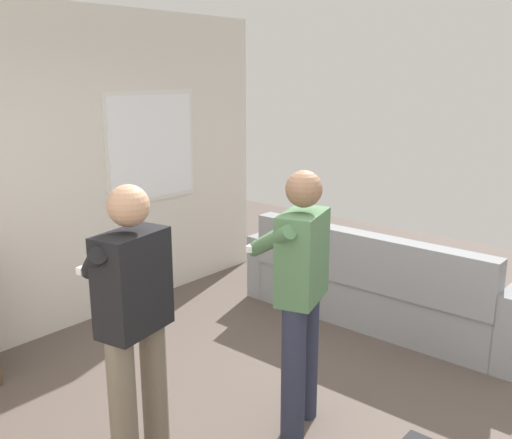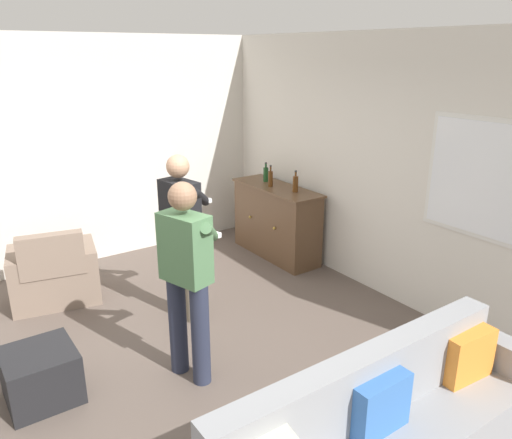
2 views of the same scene
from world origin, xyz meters
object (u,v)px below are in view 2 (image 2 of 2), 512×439
(bottle_wine_green, at_px, (266,174))
(ottoman, at_px, (41,375))
(sideboard_cabinet, at_px, (276,221))
(bottle_liquor_amber, at_px, (271,178))
(bottle_spirits_clear, at_px, (295,184))
(person_standing_right, at_px, (187,273))
(person_standing_left, at_px, (182,230))
(armchair, at_px, (55,277))

(bottle_wine_green, height_order, ottoman, bottle_wine_green)
(sideboard_cabinet, height_order, bottle_liquor_amber, bottle_liquor_amber)
(sideboard_cabinet, relative_size, bottle_wine_green, 5.32)
(bottle_spirits_clear, bearing_deg, person_standing_right, -58.36)
(ottoman, bearing_deg, sideboard_cabinet, 111.44)
(bottle_wine_green, bearing_deg, ottoman, -64.48)
(bottle_liquor_amber, xyz_separation_m, person_standing_right, (1.73, -2.10, -0.11))
(bottle_spirits_clear, bearing_deg, person_standing_left, -76.66)
(bottle_liquor_amber, bearing_deg, sideboard_cabinet, 48.10)
(armchair, relative_size, person_standing_left, 0.59)
(ottoman, bearing_deg, person_standing_right, 69.84)
(armchair, distance_m, bottle_spirits_clear, 2.95)
(person_standing_left, bearing_deg, person_standing_right, -24.58)
(bottle_wine_green, xyz_separation_m, bottle_spirits_clear, (0.63, -0.00, 0.00))
(bottle_liquor_amber, bearing_deg, armchair, -95.75)
(sideboard_cabinet, xyz_separation_m, bottle_wine_green, (-0.30, 0.04, 0.57))
(ottoman, relative_size, person_standing_left, 0.31)
(person_standing_right, bearing_deg, armchair, -163.66)
(bottle_liquor_amber, bearing_deg, ottoman, -67.38)
(bottle_liquor_amber, relative_size, person_standing_right, 0.17)
(sideboard_cabinet, height_order, ottoman, sideboard_cabinet)
(bottle_wine_green, relative_size, bottle_spirits_clear, 0.96)
(bottle_liquor_amber, bearing_deg, person_standing_left, -64.35)
(sideboard_cabinet, bearing_deg, ottoman, -68.56)
(ottoman, bearing_deg, armchair, 162.31)
(person_standing_right, bearing_deg, bottle_spirits_clear, 121.64)
(bottle_spirits_clear, distance_m, person_standing_right, 2.58)
(armchair, relative_size, person_standing_right, 0.59)
(person_standing_left, relative_size, person_standing_right, 1.00)
(bottle_wine_green, bearing_deg, armchair, -90.57)
(bottle_liquor_amber, relative_size, person_standing_left, 0.17)
(sideboard_cabinet, height_order, person_standing_left, person_standing_left)
(bottle_wine_green, distance_m, bottle_spirits_clear, 0.63)
(bottle_spirits_clear, distance_m, person_standing_left, 1.82)
(sideboard_cabinet, height_order, bottle_wine_green, bottle_wine_green)
(sideboard_cabinet, distance_m, ottoman, 3.50)
(bottle_spirits_clear, bearing_deg, bottle_wine_green, 179.66)
(bottle_wine_green, distance_m, person_standing_left, 2.06)
(armchair, bearing_deg, bottle_wine_green, 89.43)
(bottle_liquor_amber, distance_m, ottoman, 3.56)
(armchair, height_order, sideboard_cabinet, sideboard_cabinet)
(ottoman, distance_m, person_standing_right, 1.38)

